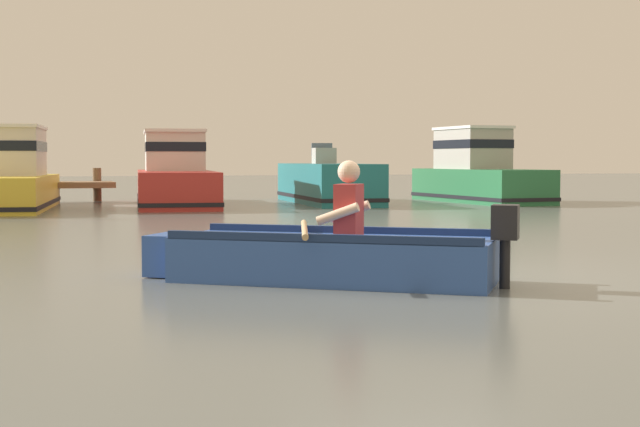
{
  "coord_description": "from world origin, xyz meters",
  "views": [
    {
      "loc": [
        -3.85,
        -8.62,
        1.2
      ],
      "look_at": [
        -0.5,
        1.84,
        0.55
      ],
      "focal_mm": 51.42,
      "sensor_mm": 36.0,
      "label": 1
    }
  ],
  "objects_px": {
    "moored_boat_yellow": "(8,178)",
    "moored_boat_green": "(478,174)",
    "rowboat_with_person": "(327,256)",
    "moored_boat_teal": "(328,184)",
    "moored_boat_red": "(175,177)"
  },
  "relations": [
    {
      "from": "moored_boat_yellow",
      "to": "moored_boat_green",
      "type": "height_order",
      "value": "moored_boat_green"
    },
    {
      "from": "rowboat_with_person",
      "to": "moored_boat_green",
      "type": "height_order",
      "value": "moored_boat_green"
    },
    {
      "from": "moored_boat_red",
      "to": "moored_boat_yellow",
      "type": "bearing_deg",
      "value": -168.65
    },
    {
      "from": "moored_boat_red",
      "to": "moored_boat_teal",
      "type": "distance_m",
      "value": 4.18
    },
    {
      "from": "rowboat_with_person",
      "to": "moored_boat_red",
      "type": "xyz_separation_m",
      "value": [
        0.95,
        15.86,
        0.49
      ]
    },
    {
      "from": "moored_boat_red",
      "to": "moored_boat_green",
      "type": "height_order",
      "value": "moored_boat_green"
    },
    {
      "from": "moored_boat_teal",
      "to": "moored_boat_yellow",
      "type": "bearing_deg",
      "value": -176.82
    },
    {
      "from": "moored_boat_yellow",
      "to": "moored_boat_teal",
      "type": "height_order",
      "value": "moored_boat_yellow"
    },
    {
      "from": "rowboat_with_person",
      "to": "moored_boat_yellow",
      "type": "height_order",
      "value": "moored_boat_yellow"
    },
    {
      "from": "rowboat_with_person",
      "to": "moored_boat_green",
      "type": "bearing_deg",
      "value": 57.75
    },
    {
      "from": "moored_boat_red",
      "to": "moored_boat_teal",
      "type": "bearing_deg",
      "value": -5.17
    },
    {
      "from": "moored_boat_yellow",
      "to": "rowboat_with_person",
      "type": "bearing_deg",
      "value": -77.85
    },
    {
      "from": "moored_boat_teal",
      "to": "moored_boat_green",
      "type": "relative_size",
      "value": 1.11
    },
    {
      "from": "moored_boat_yellow",
      "to": "moored_boat_red",
      "type": "xyz_separation_m",
      "value": [
        4.18,
        0.84,
        -0.01
      ]
    },
    {
      "from": "rowboat_with_person",
      "to": "moored_boat_teal",
      "type": "bearing_deg",
      "value": 71.74
    }
  ]
}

